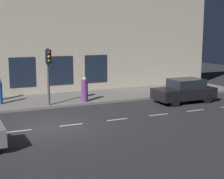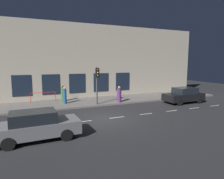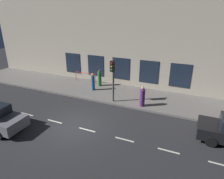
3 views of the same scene
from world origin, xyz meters
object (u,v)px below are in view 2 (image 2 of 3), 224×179
Objects in this scene: traffic_light at (97,79)px; parked_car_0 at (36,126)px; pedestrian_0 at (119,95)px; pedestrian_2 at (63,94)px; pedestrian_1 at (65,96)px; parked_car_2 at (184,95)px.

traffic_light is 8.86m from parked_car_0.
pedestrian_0 is 0.99× the size of pedestrian_2.
traffic_light is 3.64m from pedestrian_1.
parked_car_0 is 15.07m from parked_car_2.
parked_car_2 is 6.69m from pedestrian_0.
pedestrian_2 is (9.53, -2.95, 0.12)m from parked_car_0.
parked_car_0 is 1.08× the size of parked_car_2.
pedestrian_1 is (3.76, 11.46, 0.14)m from parked_car_2.
traffic_light is 2.16× the size of pedestrian_2.
parked_car_0 is (-6.55, 5.69, -1.79)m from traffic_light.
parked_car_0 is at bearing 106.93° from parked_car_2.
parked_car_2 is at bearing 52.02° from pedestrian_2.
traffic_light is 4.38m from pedestrian_2.
traffic_light is at bearing 137.11° from parked_car_0.
parked_car_2 is 12.06m from pedestrian_1.
pedestrian_2 is (2.74, 5.16, 0.02)m from pedestrian_0.
pedestrian_2 is (1.29, -0.03, -0.02)m from pedestrian_1.
parked_car_2 is at bearing -121.75° from pedestrian_1.
pedestrian_1 is (1.45, 5.18, 0.04)m from pedestrian_0.
parked_car_2 is 2.54× the size of pedestrian_1.
parked_car_0 is 2.71× the size of pedestrian_2.
parked_car_0 is 9.97m from pedestrian_2.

